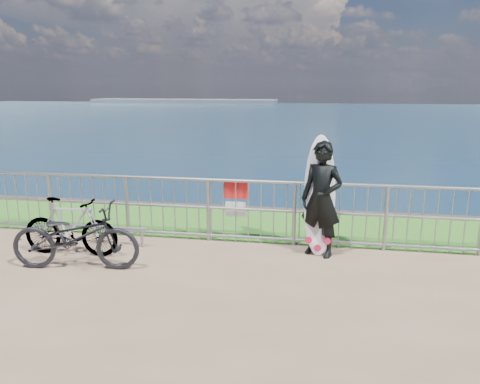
% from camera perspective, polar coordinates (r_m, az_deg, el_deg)
% --- Properties ---
extents(grass_strip, '(120.00, 120.00, 0.00)m').
position_cam_1_polar(grass_strip, '(9.29, 0.75, -3.83)').
color(grass_strip, '#2D701E').
rests_on(grass_strip, ground).
extents(seascape, '(260.00, 260.00, 5.00)m').
position_cam_1_polar(seascape, '(160.20, -6.78, 10.72)').
color(seascape, brown).
rests_on(seascape, ground).
extents(railing, '(10.06, 0.10, 1.13)m').
position_cam_1_polar(railing, '(8.09, -0.33, -2.23)').
color(railing, gray).
rests_on(railing, ground).
extents(surfer, '(0.80, 0.68, 1.85)m').
position_cam_1_polar(surfer, '(7.52, 9.90, -0.89)').
color(surfer, black).
rests_on(surfer, ground).
extents(surfboard, '(0.53, 0.47, 1.94)m').
position_cam_1_polar(surfboard, '(7.63, 9.65, -0.96)').
color(surfboard, white).
rests_on(surfboard, ground).
extents(bicycle_near, '(1.98, 0.92, 1.00)m').
position_cam_1_polar(bicycle_near, '(7.39, -19.44, -5.16)').
color(bicycle_near, black).
rests_on(bicycle_near, ground).
extents(bicycle_far, '(1.60, 0.48, 0.96)m').
position_cam_1_polar(bicycle_far, '(7.99, -19.99, -4.00)').
color(bicycle_far, black).
rests_on(bicycle_far, ground).
extents(bike_rack, '(1.65, 0.05, 0.35)m').
position_cam_1_polar(bike_rack, '(8.38, -16.54, -4.36)').
color(bike_rack, gray).
rests_on(bike_rack, ground).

